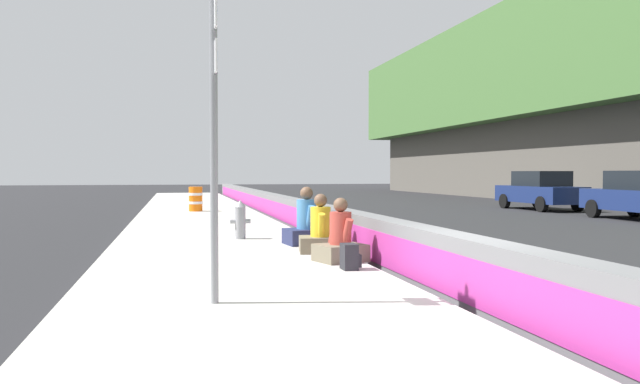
# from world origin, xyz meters

# --- Properties ---
(ground_plane) EXTENTS (160.00, 160.00, 0.00)m
(ground_plane) POSITION_xyz_m (0.00, 0.00, 0.00)
(ground_plane) COLOR #232326
(ground_plane) RESTS_ON ground
(sidewalk_strip) EXTENTS (80.00, 4.40, 0.14)m
(sidewalk_strip) POSITION_xyz_m (0.00, 2.65, 0.07)
(sidewalk_strip) COLOR #B5B2A8
(sidewalk_strip) RESTS_ON ground_plane
(jersey_barrier) EXTENTS (76.00, 0.45, 0.85)m
(jersey_barrier) POSITION_xyz_m (0.00, 0.00, 0.42)
(jersey_barrier) COLOR slate
(jersey_barrier) RESTS_ON ground_plane
(route_sign_post) EXTENTS (0.44, 0.09, 3.60)m
(route_sign_post) POSITION_xyz_m (0.09, 3.09, 2.21)
(route_sign_post) COLOR gray
(route_sign_post) RESTS_ON sidewalk_strip
(fire_hydrant) EXTENTS (0.26, 0.46, 0.88)m
(fire_hydrant) POSITION_xyz_m (6.93, 2.10, 0.59)
(fire_hydrant) COLOR gray
(fire_hydrant) RESTS_ON sidewalk_strip
(seated_person_foreground) EXTENTS (0.86, 0.93, 1.08)m
(seated_person_foreground) POSITION_xyz_m (2.98, 0.81, 0.48)
(seated_person_foreground) COLOR #706651
(seated_person_foreground) RESTS_ON sidewalk_strip
(seated_person_middle) EXTENTS (0.78, 0.88, 1.10)m
(seated_person_middle) POSITION_xyz_m (4.21, 0.87, 0.49)
(seated_person_middle) COLOR #706651
(seated_person_middle) RESTS_ON sidewalk_strip
(seated_person_rear) EXTENTS (0.84, 0.95, 1.21)m
(seated_person_rear) POSITION_xyz_m (5.55, 0.85, 0.52)
(seated_person_rear) COLOR #23284C
(seated_person_rear) RESTS_ON sidewalk_strip
(backpack) EXTENTS (0.32, 0.28, 0.40)m
(backpack) POSITION_xyz_m (2.09, 0.90, 0.33)
(backpack) COLOR #232328
(backpack) RESTS_ON sidewalk_strip
(construction_barrel) EXTENTS (0.54, 0.54, 0.95)m
(construction_barrel) POSITION_xyz_m (17.40, 2.76, 0.62)
(construction_barrel) COLOR orange
(construction_barrel) RESTS_ON sidewalk_strip
(parked_car_fourth) EXTENTS (4.53, 2.00, 1.71)m
(parked_car_fourth) POSITION_xyz_m (17.18, -12.14, 0.86)
(parked_car_fourth) COLOR navy
(parked_car_fourth) RESTS_ON ground_plane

